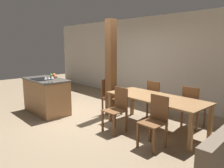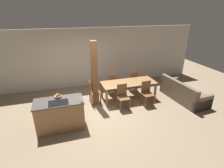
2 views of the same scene
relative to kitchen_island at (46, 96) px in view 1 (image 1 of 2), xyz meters
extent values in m
plane|color=#847056|center=(1.28, 0.50, -0.46)|extent=(16.00, 16.00, 0.00)
cube|color=beige|center=(1.28, 3.13, 0.89)|extent=(11.20, 0.08, 2.70)
cube|color=#9E7047|center=(0.00, 0.00, -0.02)|extent=(1.40, 0.70, 0.88)
cube|color=#4C4742|center=(0.00, 0.00, 0.44)|extent=(1.44, 0.74, 0.04)
cube|color=black|center=(0.00, -0.13, 0.46)|extent=(0.56, 0.40, 0.01)
cylinder|color=#99704C|center=(0.00, 0.23, 0.49)|extent=(0.22, 0.22, 0.05)
sphere|color=red|center=(0.04, 0.22, 0.54)|extent=(0.07, 0.07, 0.07)
sphere|color=gold|center=(-0.02, 0.28, 0.54)|extent=(0.07, 0.07, 0.07)
sphere|color=#3D8E38|center=(-0.02, 0.18, 0.54)|extent=(0.07, 0.07, 0.07)
cylinder|color=silver|center=(0.64, -0.29, 0.47)|extent=(0.06, 0.06, 0.00)
cylinder|color=silver|center=(0.64, -0.29, 0.51)|extent=(0.01, 0.01, 0.08)
cone|color=silver|center=(0.64, -0.29, 0.59)|extent=(0.07, 0.07, 0.07)
cylinder|color=silver|center=(0.64, -0.21, 0.47)|extent=(0.06, 0.06, 0.00)
cylinder|color=silver|center=(0.64, -0.21, 0.51)|extent=(0.01, 0.01, 0.08)
cone|color=silver|center=(0.64, -0.21, 0.59)|extent=(0.07, 0.07, 0.07)
cylinder|color=silver|center=(0.64, -0.12, 0.47)|extent=(0.06, 0.06, 0.00)
cylinder|color=silver|center=(0.64, -0.12, 0.51)|extent=(0.01, 0.01, 0.08)
cone|color=silver|center=(0.64, -0.12, 0.59)|extent=(0.07, 0.07, 0.07)
cube|color=olive|center=(2.73, 1.19, 0.25)|extent=(2.18, 0.89, 0.03)
cube|color=olive|center=(1.70, 0.81, -0.12)|extent=(0.07, 0.07, 0.70)
cube|color=olive|center=(3.75, 0.81, -0.12)|extent=(0.07, 0.07, 0.70)
cube|color=olive|center=(1.70, 1.57, -0.12)|extent=(0.07, 0.07, 0.70)
cube|color=olive|center=(3.75, 1.57, -0.12)|extent=(0.07, 0.07, 0.70)
cube|color=brown|center=(2.24, 0.44, 0.00)|extent=(0.40, 0.40, 0.02)
cube|color=brown|center=(2.24, 0.63, 0.24)|extent=(0.38, 0.02, 0.46)
cube|color=brown|center=(2.06, 0.27, -0.24)|extent=(0.04, 0.04, 0.45)
cube|color=brown|center=(2.41, 0.27, -0.24)|extent=(0.04, 0.04, 0.45)
cube|color=brown|center=(2.06, 0.62, -0.24)|extent=(0.04, 0.04, 0.45)
cube|color=brown|center=(2.41, 0.62, -0.24)|extent=(0.04, 0.04, 0.45)
cube|color=brown|center=(3.22, 0.44, 0.00)|extent=(0.40, 0.40, 0.02)
cube|color=brown|center=(3.22, 0.63, 0.24)|extent=(0.38, 0.02, 0.46)
cube|color=brown|center=(3.04, 0.27, -0.24)|extent=(0.04, 0.04, 0.45)
cube|color=brown|center=(3.40, 0.27, -0.24)|extent=(0.04, 0.04, 0.45)
cube|color=brown|center=(3.04, 0.62, -0.24)|extent=(0.04, 0.04, 0.45)
cube|color=brown|center=(3.40, 0.62, -0.24)|extent=(0.04, 0.04, 0.45)
cube|color=brown|center=(2.24, 1.93, 0.00)|extent=(0.40, 0.40, 0.02)
cube|color=brown|center=(2.24, 1.74, 0.24)|extent=(0.38, 0.02, 0.46)
cube|color=brown|center=(2.41, 2.11, -0.24)|extent=(0.04, 0.04, 0.45)
cube|color=brown|center=(2.06, 2.11, -0.24)|extent=(0.04, 0.04, 0.45)
cube|color=brown|center=(2.41, 1.76, -0.24)|extent=(0.04, 0.04, 0.45)
cube|color=brown|center=(2.06, 1.76, -0.24)|extent=(0.04, 0.04, 0.45)
cube|color=brown|center=(3.22, 1.93, 0.00)|extent=(0.40, 0.40, 0.02)
cube|color=brown|center=(3.22, 1.74, 0.24)|extent=(0.38, 0.02, 0.46)
cube|color=brown|center=(3.40, 2.11, -0.24)|extent=(0.04, 0.04, 0.45)
cube|color=brown|center=(3.04, 2.11, -0.24)|extent=(0.04, 0.04, 0.45)
cube|color=brown|center=(3.40, 1.76, -0.24)|extent=(0.04, 0.04, 0.45)
cube|color=brown|center=(3.04, 1.76, -0.24)|extent=(0.04, 0.04, 0.45)
cube|color=brown|center=(1.34, 1.19, 0.00)|extent=(0.40, 0.40, 0.02)
cube|color=brown|center=(1.15, 1.19, 0.24)|extent=(0.02, 0.38, 0.46)
cube|color=brown|center=(1.51, 1.01, -0.24)|extent=(0.04, 0.04, 0.45)
cube|color=brown|center=(1.51, 1.37, -0.24)|extent=(0.04, 0.04, 0.45)
cube|color=brown|center=(1.16, 1.01, -0.24)|extent=(0.04, 0.04, 0.45)
cube|color=brown|center=(1.16, 1.37, -0.24)|extent=(0.04, 0.04, 0.45)
cube|color=brown|center=(1.34, 1.15, 0.76)|extent=(0.21, 0.21, 2.44)
camera|label=1|loc=(5.45, -2.54, 1.36)|focal=35.00mm
camera|label=2|loc=(0.17, -4.82, 2.92)|focal=28.00mm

